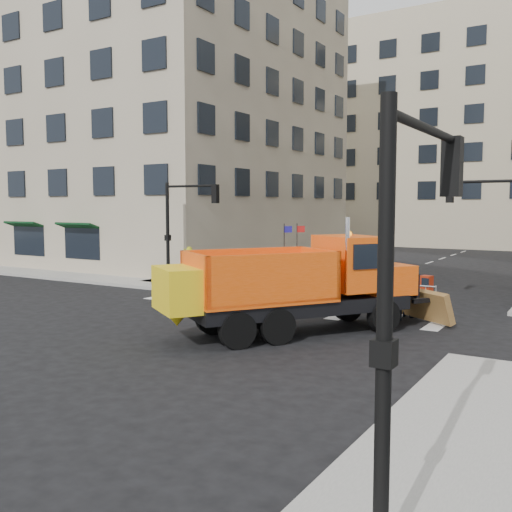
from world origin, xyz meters
The scene contains 14 objects.
ground centered at (0.00, 0.00, 0.00)m, with size 120.00×120.00×0.00m, color black.
sidewalk_back centered at (0.00, 8.50, 0.07)m, with size 64.00×5.00×0.15m, color gray.
sidewalk_near_right centered at (9.00, -6.00, 0.07)m, with size 3.00×14.00×0.15m, color gray.
building_left centered at (-20.00, 20.00, 13.00)m, with size 24.00×22.00×26.00m, color tan.
building_far centered at (0.00, 52.00, 12.00)m, with size 30.00×18.00×24.00m, color #BDB190.
traffic_light_left centered at (-8.00, 7.50, 2.70)m, with size 0.18×0.18×5.40m, color black.
traffic_light_near centered at (9.00, -9.00, 2.70)m, with size 0.18×0.18×5.40m, color black.
crowd_barriers centered at (-0.75, 7.60, 0.55)m, with size 12.60×0.60×1.10m, color #9EA0A5, non-canonical shape.
plow_truck centered at (2.39, 1.45, 1.71)m, with size 7.78×9.70×3.86m.
cop_a centered at (4.33, 5.62, 0.92)m, with size 0.67×0.44×1.84m, color black.
cop_b centered at (4.78, 6.38, 0.87)m, with size 0.85×0.66×1.74m, color black.
cop_c centered at (4.67, 5.44, 0.85)m, with size 1.00×0.42×1.71m, color black.
worker centered at (-8.10, 9.23, 1.10)m, with size 1.22×0.70×1.90m, color #C3C617.
newspaper_box centered at (4.64, 9.47, 0.70)m, with size 0.45×0.40×1.10m, color #97200B.
Camera 1 is at (11.00, -14.98, 4.21)m, focal length 40.00 mm.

